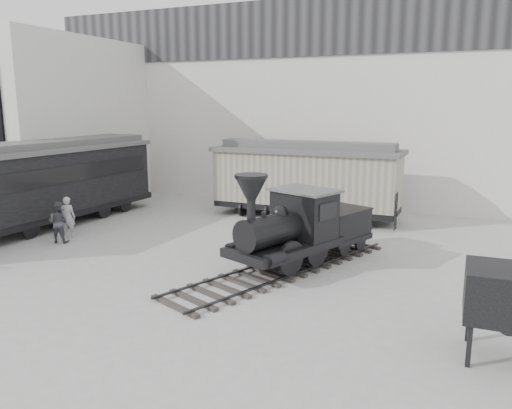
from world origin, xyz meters
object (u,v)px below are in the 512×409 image
at_px(passenger_coach, 38,185).
at_px(boxcar, 306,178).
at_px(visitor_a, 68,217).
at_px(visitor_b, 58,222).
at_px(coal_hopper, 511,302).
at_px(locomotive, 298,231).

bearing_deg(passenger_coach, boxcar, 36.32).
height_order(passenger_coach, visitor_a, passenger_coach).
xyz_separation_m(boxcar, visitor_b, (-7.86, -8.26, -1.13)).
distance_m(boxcar, visitor_b, 11.46).
bearing_deg(visitor_b, coal_hopper, 152.80).
xyz_separation_m(boxcar, coal_hopper, (8.28, -11.79, -0.63)).
relative_size(visitor_b, coal_hopper, 0.82).
height_order(boxcar, visitor_a, boxcar).
xyz_separation_m(locomotive, visitor_b, (-9.87, -0.89, -0.38)).
distance_m(visitor_b, coal_hopper, 16.53).
bearing_deg(locomotive, boxcar, 127.56).
distance_m(locomotive, coal_hopper, 7.68).
relative_size(passenger_coach, visitor_b, 8.08).
distance_m(passenger_coach, coal_hopper, 19.35).
distance_m(boxcar, visitor_a, 11.08).
relative_size(locomotive, boxcar, 1.03).
height_order(visitor_a, coal_hopper, coal_hopper).
relative_size(locomotive, coal_hopper, 4.59).
bearing_deg(boxcar, coal_hopper, -53.71).
bearing_deg(locomotive, passenger_coach, -160.61).
xyz_separation_m(locomotive, passenger_coach, (-12.39, 0.63, 0.77)).
distance_m(passenger_coach, visitor_b, 3.17).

